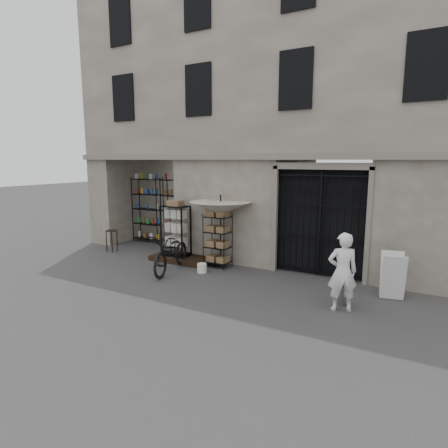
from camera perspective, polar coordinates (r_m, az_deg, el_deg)
The scene contains 15 objects.
ground at distance 9.45m, azimuth 0.08°, elevation -9.77°, with size 80.00×80.00×0.00m, color black.
main_building at distance 12.62m, azimuth 9.33°, elevation 15.74°, with size 14.00×4.00×9.00m, color gray.
shop_recess at distance 13.89m, azimuth -10.56°, elevation 2.74°, with size 3.00×1.70×3.00m, color black.
shop_shelving at distance 14.33m, azimuth -9.40°, elevation 1.98°, with size 2.70×0.50×2.50m, color black.
iron_gate at distance 10.51m, azimuth 14.62°, elevation 0.35°, with size 2.50×0.21×3.00m.
step_platform at distance 11.92m, azimuth -6.40°, elevation -5.30°, with size 2.00×0.90×0.15m, color black.
display_cabinet at distance 11.89m, azimuth -7.37°, elevation -1.44°, with size 0.87×0.63×1.73m.
wire_rack at distance 11.07m, azimuth -0.97°, elevation -2.62°, with size 0.83×0.70×1.61m.
market_umbrella at distance 10.95m, azimuth -0.52°, elevation 2.95°, with size 1.75×1.78×2.59m.
white_bucket at distance 10.70m, azimuth -3.38°, elevation -6.70°, with size 0.27×0.27×0.26m, color white.
bicycle at distance 10.93m, azimuth -7.91°, elevation -7.14°, with size 0.74×1.12×2.13m, color black.
wooden_stool at distance 13.61m, azimuth -16.73°, elevation -2.37°, with size 0.38×0.38×0.75m.
steel_bollard at distance 8.68m, azimuth 17.65°, elevation -9.14°, with size 0.15×0.15×0.84m, color slate.
shopkeeper at distance 8.55m, azimuth 17.30°, elevation -12.40°, with size 0.62×1.69×0.40m, color white.
easel_sign at distance 9.43m, azimuth 24.32°, elevation -7.22°, with size 0.61×0.67×1.06m.
Camera 1 is at (4.35, -7.77, 3.16)m, focal length 30.00 mm.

